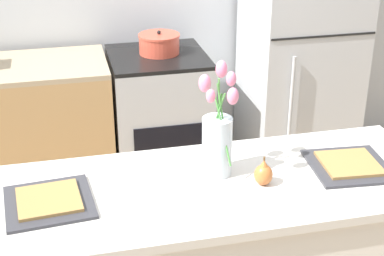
# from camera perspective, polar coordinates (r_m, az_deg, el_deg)

# --- Properties ---
(stove_range) EXTENTS (0.60, 0.61, 0.90)m
(stove_range) POSITION_cam_1_polar(r_m,az_deg,el_deg) (3.83, -3.18, 0.71)
(stove_range) COLOR #B2B5B7
(stove_range) RESTS_ON ground_plane
(refrigerator) EXTENTS (0.68, 0.67, 1.68)m
(refrigerator) POSITION_cam_1_polar(r_m,az_deg,el_deg) (3.95, 10.45, 7.21)
(refrigerator) COLOR #B7BABC
(refrigerator) RESTS_ON ground_plane
(flower_vase) EXTENTS (0.13, 0.16, 0.44)m
(flower_vase) POSITION_cam_1_polar(r_m,az_deg,el_deg) (2.22, 2.47, -0.89)
(flower_vase) COLOR silver
(flower_vase) RESTS_ON kitchen_island
(pear_figurine) EXTENTS (0.07, 0.07, 0.12)m
(pear_figurine) POSITION_cam_1_polar(r_m,az_deg,el_deg) (2.21, 6.94, -4.40)
(pear_figurine) COLOR #C66B33
(pear_figurine) RESTS_ON kitchen_island
(plate_setting_left) EXTENTS (0.33, 0.33, 0.02)m
(plate_setting_left) POSITION_cam_1_polar(r_m,az_deg,el_deg) (2.15, -13.70, -6.96)
(plate_setting_left) COLOR #333338
(plate_setting_left) RESTS_ON kitchen_island
(plate_setting_right) EXTENTS (0.33, 0.33, 0.02)m
(plate_setting_right) POSITION_cam_1_polar(r_m,az_deg,el_deg) (2.40, 15.03, -3.51)
(plate_setting_right) COLOR #333338
(plate_setting_right) RESTS_ON kitchen_island
(cooking_pot) EXTENTS (0.26, 0.26, 0.15)m
(cooking_pot) POSITION_cam_1_polar(r_m,az_deg,el_deg) (3.68, -3.20, 8.16)
(cooking_pot) COLOR #CC4C38
(cooking_pot) RESTS_ON stove_range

